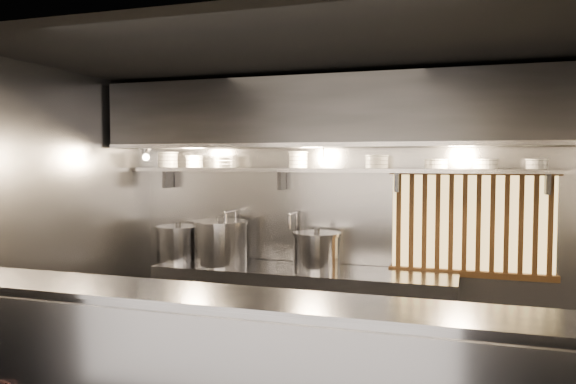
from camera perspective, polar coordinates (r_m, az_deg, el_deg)
The scene contains 22 objects.
ceiling at distance 4.44m, azimuth 0.96°, elevation 13.89°, with size 4.50×4.50×0.00m, color black.
wall_back at distance 5.84m, azimuth 5.27°, elevation -2.46°, with size 4.50×4.50×0.00m, color gray.
wall_left at distance 5.49m, azimuth -22.14°, elevation -3.06°, with size 3.00×3.00×0.00m, color gray.
cooking_bench at distance 5.74m, azimuth 1.39°, elevation -12.22°, with size 3.00×0.70×0.90m, color gray.
bowl_shelf at distance 5.64m, azimuth 4.89°, elevation 2.22°, with size 4.40×0.34×0.04m, color gray.
exhaust_hood at distance 5.44m, azimuth 4.39°, elevation 7.92°, with size 4.40×0.81×0.65m.
wood_screen at distance 5.65m, azimuth 18.14°, elevation -3.01°, with size 1.56×0.09×1.04m.
faucet_left at distance 6.08m, azimuth -5.66°, elevation -3.12°, with size 0.04×0.30×0.50m.
faucet_right at distance 5.84m, azimuth 0.66°, elevation -3.37°, with size 0.04×0.30×0.50m.
heat_lamp at distance 5.94m, azimuth -14.36°, elevation 3.99°, with size 0.25×0.35×0.20m.
pendant_bulb at distance 5.54m, azimuth 3.61°, elevation 3.05°, with size 0.09×0.09×0.19m.
stock_pot_left at distance 6.18m, azimuth -11.09°, elevation -5.10°, with size 0.61×0.61×0.41m.
stock_pot_mid at distance 5.86m, azimuth -6.84°, elevation -5.11°, with size 0.68×0.68×0.50m.
stock_pot_right at distance 5.59m, azimuth 2.97°, elevation -5.96°, with size 0.56×0.56×0.41m.
bowl_stack_0 at distance 6.34m, azimuth -12.10°, elevation 3.22°, with size 0.23×0.23×0.17m.
bowl_stack_1 at distance 6.19m, azimuth -9.50°, elevation 3.08°, with size 0.20×0.20×0.13m.
bowl_stack_2 at distance 6.02m, azimuth -6.31°, elevation 3.10°, with size 0.23×0.23×0.13m.
bowl_stack_3 at distance 5.74m, azimuth 1.04°, elevation 3.30°, with size 0.20×0.20×0.17m.
bowl_stack_4 at distance 5.56m, azimuth 9.02°, elevation 3.06°, with size 0.23×0.23×0.13m.
bowl_stack_5 at distance 5.50m, azimuth 14.81°, elevation 2.79°, with size 0.23×0.23×0.09m.
bowl_stack_6 at distance 5.49m, azimuth 19.39°, elevation 2.71°, with size 0.24×0.24×0.09m.
bowl_stack_7 at distance 5.52m, azimuth 23.95°, elevation 2.62°, with size 0.20×0.20×0.09m.
Camera 1 is at (1.28, -4.17, 1.98)m, focal length 35.00 mm.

